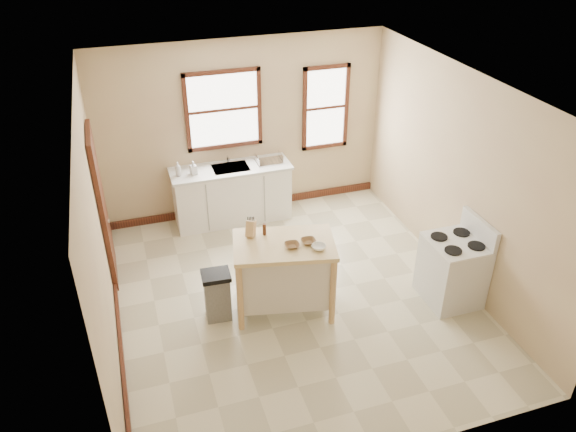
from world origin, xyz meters
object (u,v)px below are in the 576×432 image
object	(u,v)px
soap_bottle_a	(178,169)
bowl_a	(292,245)
knife_block	(251,229)
bowl_c	(319,247)
soap_bottle_b	(193,168)
bowl_b	(308,241)
dish_rack	(269,159)
gas_stove	(454,262)
kitchen_island	(284,276)
trash_bin	(217,295)
pepper_grinder	(264,229)

from	to	relation	value
soap_bottle_a	bowl_a	xyz separation A→B (m)	(0.98, -2.43, -0.02)
knife_block	bowl_c	xyz separation A→B (m)	(0.68, -0.52, -0.07)
soap_bottle_a	soap_bottle_b	bearing A→B (deg)	-11.68
bowl_a	bowl_b	world-z (taller)	same
dish_rack	gas_stove	size ratio (longest dim) A/B	0.36
dish_rack	bowl_c	world-z (taller)	bowl_c
gas_stove	bowl_b	bearing A→B (deg)	168.21
kitchen_island	soap_bottle_b	bearing A→B (deg)	118.97
kitchen_island	trash_bin	size ratio (longest dim) A/B	1.82
trash_bin	kitchen_island	bearing A→B (deg)	-2.57
knife_block	pepper_grinder	distance (m)	0.17
kitchen_island	trash_bin	xyz separation A→B (m)	(-0.83, 0.09, -0.16)
bowl_b	soap_bottle_a	bearing A→B (deg)	116.40
dish_rack	bowl_a	xyz separation A→B (m)	(-0.44, -2.48, 0.04)
soap_bottle_a	soap_bottle_b	world-z (taller)	soap_bottle_a
bowl_a	gas_stove	world-z (taller)	gas_stove
trash_bin	gas_stove	bearing A→B (deg)	-7.18
pepper_grinder	trash_bin	distance (m)	1.00
soap_bottle_b	bowl_c	xyz separation A→B (m)	(1.04, -2.55, -0.01)
soap_bottle_b	trash_bin	xyz separation A→B (m)	(-0.14, -2.22, -0.69)
soap_bottle_b	knife_block	distance (m)	2.07
knife_block	bowl_b	size ratio (longest dim) A/B	1.13
bowl_c	dish_rack	bearing A→B (deg)	86.61
soap_bottle_a	knife_block	size ratio (longest dim) A/B	1.12
soap_bottle_b	kitchen_island	world-z (taller)	soap_bottle_b
knife_block	gas_stove	world-z (taller)	knife_block
soap_bottle_b	dish_rack	distance (m)	1.20
bowl_b	bowl_c	world-z (taller)	bowl_c
kitchen_island	pepper_grinder	distance (m)	0.65
soap_bottle_a	gas_stove	world-z (taller)	gas_stove
soap_bottle_b	kitchen_island	bearing A→B (deg)	-84.30
bowl_a	gas_stove	distance (m)	2.11
dish_rack	bowl_c	size ratio (longest dim) A/B	2.45
knife_block	kitchen_island	bearing A→B (deg)	-2.74
soap_bottle_b	bowl_a	xyz separation A→B (m)	(0.76, -2.42, -0.01)
bowl_a	trash_bin	world-z (taller)	bowl_a
bowl_c	trash_bin	xyz separation A→B (m)	(-1.18, 0.34, -0.68)
kitchen_island	bowl_c	distance (m)	0.67
bowl_b	trash_bin	bearing A→B (deg)	170.88
bowl_a	trash_bin	size ratio (longest dim) A/B	0.27
soap_bottle_a	gas_stove	xyz separation A→B (m)	(3.02, -2.79, -0.46)
bowl_a	bowl_c	bearing A→B (deg)	-25.98
bowl_b	bowl_c	size ratio (longest dim) A/B	1.05
soap_bottle_b	soap_bottle_a	bearing A→B (deg)	165.87
knife_block	trash_bin	bearing A→B (deg)	-124.01
bowl_b	bowl_c	bearing A→B (deg)	-65.94
soap_bottle_b	bowl_b	xyz separation A→B (m)	(0.97, -2.40, -0.01)
soap_bottle_a	pepper_grinder	bearing A→B (deg)	-78.66
dish_rack	bowl_b	distance (m)	2.47
kitchen_island	bowl_b	xyz separation A→B (m)	(0.28, -0.09, 0.52)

